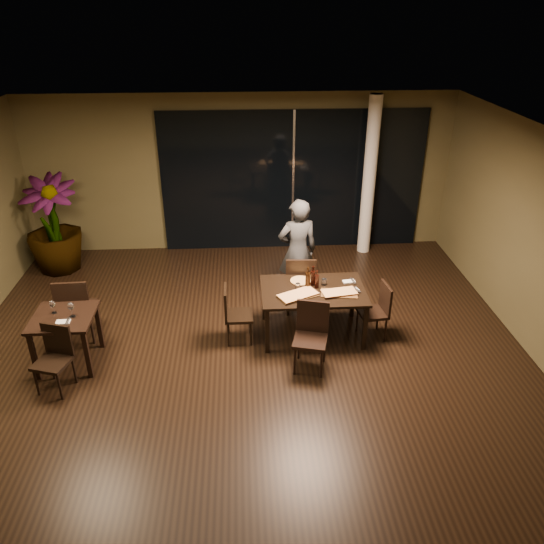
{
  "coord_description": "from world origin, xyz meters",
  "views": [
    {
      "loc": [
        -0.0,
        -5.8,
        4.5
      ],
      "look_at": [
        0.4,
        0.81,
        1.05
      ],
      "focal_mm": 35.0,
      "sensor_mm": 36.0,
      "label": 1
    }
  ],
  "objects": [
    {
      "name": "napkin_near",
      "position": [
        1.56,
        0.74,
        0.76
      ],
      "size": [
        0.2,
        0.16,
        0.01
      ],
      "primitive_type": "cube",
      "rotation": [
        0.0,
        0.0,
        0.36
      ],
      "color": "white",
      "rests_on": "main_table"
    },
    {
      "name": "tumbler_left",
      "position": [
        0.78,
        0.85,
        0.79
      ],
      "size": [
        0.07,
        0.07,
        0.08
      ],
      "primitive_type": "cylinder",
      "color": "white",
      "rests_on": "main_table"
    },
    {
      "name": "window_panel",
      "position": [
        1.0,
        3.96,
        1.35
      ],
      "size": [
        5.0,
        0.06,
        2.7
      ],
      "primitive_type": "cube",
      "color": "black",
      "rests_on": "ground"
    },
    {
      "name": "pizza_board_left",
      "position": [
        0.76,
        0.62,
        0.76
      ],
      "size": [
        0.62,
        0.47,
        0.01
      ],
      "primitive_type": "cube",
      "rotation": [
        0.0,
        0.0,
        0.41
      ],
      "color": "#4A3117",
      "rests_on": "main_table"
    },
    {
      "name": "chair_main_near",
      "position": [
        0.88,
        0.05,
        0.52
      ],
      "size": [
        0.53,
        0.53,
        0.94
      ],
      "rotation": [
        0.0,
        0.0,
        -0.26
      ],
      "color": "black",
      "rests_on": "ground"
    },
    {
      "name": "diner",
      "position": [
        0.88,
        1.85,
        0.87
      ],
      "size": [
        0.65,
        0.48,
        1.75
      ],
      "primitive_type": "imported",
      "rotation": [
        0.0,
        0.0,
        3.3
      ],
      "color": "#303235",
      "rests_on": "ground"
    },
    {
      "name": "bottle_a",
      "position": [
        0.92,
        0.87,
        0.91
      ],
      "size": [
        0.07,
        0.07,
        0.33
      ],
      "primitive_type": null,
      "color": "black",
      "rests_on": "main_table"
    },
    {
      "name": "oblong_pizza_right",
      "position": [
        1.35,
        0.65,
        0.77
      ],
      "size": [
        0.5,
        0.29,
        0.02
      ],
      "primitive_type": null,
      "rotation": [
        0.0,
        0.0,
        0.17
      ],
      "color": "maroon",
      "rests_on": "pizza_board_right"
    },
    {
      "name": "column",
      "position": [
        2.4,
        3.65,
        1.5
      ],
      "size": [
        0.24,
        0.24,
        3.0
      ],
      "primitive_type": "cylinder",
      "color": "white",
      "rests_on": "ground"
    },
    {
      "name": "ground",
      "position": [
        0.0,
        0.0,
        0.0
      ],
      "size": [
        8.0,
        8.0,
        0.0
      ],
      "primitive_type": "plane",
      "color": "black",
      "rests_on": "ground"
    },
    {
      "name": "side_napkin",
      "position": [
        -2.35,
        0.14,
        0.76
      ],
      "size": [
        0.18,
        0.12,
        0.01
      ],
      "primitive_type": "cube",
      "rotation": [
        0.0,
        0.0,
        0.04
      ],
      "color": "white",
      "rests_on": "side_table"
    },
    {
      "name": "chair_main_left",
      "position": [
        -0.16,
        0.7,
        0.48
      ],
      "size": [
        0.4,
        0.4,
        0.86
      ],
      "rotation": [
        0.0,
        0.0,
        1.58
      ],
      "color": "black",
      "rests_on": "ground"
    },
    {
      "name": "bottle_c",
      "position": [
        1.01,
        0.94,
        0.9
      ],
      "size": [
        0.07,
        0.07,
        0.31
      ],
      "primitive_type": null,
      "color": "black",
      "rests_on": "main_table"
    },
    {
      "name": "bottle_b",
      "position": [
        1.06,
        0.85,
        0.89
      ],
      "size": [
        0.06,
        0.06,
        0.28
      ],
      "primitive_type": null,
      "color": "black",
      "rests_on": "main_table"
    },
    {
      "name": "oblong_pizza_left",
      "position": [
        0.76,
        0.62,
        0.77
      ],
      "size": [
        0.59,
        0.46,
        0.02
      ],
      "primitive_type": null,
      "rotation": [
        0.0,
        0.0,
        0.47
      ],
      "color": "#68090D",
      "rests_on": "pizza_board_left"
    },
    {
      "name": "pizza_board_right",
      "position": [
        1.35,
        0.65,
        0.76
      ],
      "size": [
        0.55,
        0.33,
        0.01
      ],
      "primitive_type": "cube",
      "rotation": [
        0.0,
        0.0,
        -0.15
      ],
      "color": "#4C3018",
      "rests_on": "main_table"
    },
    {
      "name": "tumbler_right",
      "position": [
        1.18,
        0.94,
        0.8
      ],
      "size": [
        0.08,
        0.08,
        0.09
      ],
      "primitive_type": "cylinder",
      "color": "white",
      "rests_on": "main_table"
    },
    {
      "name": "main_table",
      "position": [
        1.0,
        0.8,
        0.68
      ],
      "size": [
        1.5,
        1.0,
        0.75
      ],
      "color": "black",
      "rests_on": "ground"
    },
    {
      "name": "round_pizza",
      "position": [
        0.84,
        1.05,
        0.76
      ],
      "size": [
        0.29,
        0.29,
        0.01
      ],
      "primitive_type": "cylinder",
      "color": "#B02413",
      "rests_on": "main_table"
    },
    {
      "name": "napkin_far",
      "position": [
        1.56,
        1.0,
        0.76
      ],
      "size": [
        0.19,
        0.13,
        0.01
      ],
      "primitive_type": "cube",
      "rotation": [
        0.0,
        0.0,
        0.15
      ],
      "color": "silver",
      "rests_on": "main_table"
    },
    {
      "name": "potted_plant",
      "position": [
        -3.37,
        3.19,
        0.88
      ],
      "size": [
        0.98,
        0.98,
        1.76
      ],
      "primitive_type": "imported",
      "rotation": [
        0.0,
        0.0,
        0.02
      ],
      "color": "#244F1A",
      "rests_on": "ground"
    },
    {
      "name": "wine_glass_a",
      "position": [
        -2.53,
        0.38,
        0.84
      ],
      "size": [
        0.08,
        0.08,
        0.18
      ],
      "primitive_type": null,
      "color": "white",
      "rests_on": "side_table"
    },
    {
      "name": "chair_side_near",
      "position": [
        -2.4,
        -0.19,
        0.49
      ],
      "size": [
        0.5,
        0.5,
        0.87
      ],
      "rotation": [
        0.0,
        0.0,
        -0.3
      ],
      "color": "black",
      "rests_on": "ground"
    },
    {
      "name": "wine_glass_b",
      "position": [
        -2.26,
        0.28,
        0.85
      ],
      "size": [
        0.09,
        0.09,
        0.2
      ],
      "primitive_type": null,
      "color": "white",
      "rests_on": "side_table"
    },
    {
      "name": "ceiling",
      "position": [
        0.0,
        0.0,
        3.02
      ],
      "size": [
        8.0,
        8.0,
        0.04
      ],
      "primitive_type": "cube",
      "color": "silver",
      "rests_on": "wall_back"
    },
    {
      "name": "wall_back",
      "position": [
        0.0,
        4.05,
        1.5
      ],
      "size": [
        8.0,
        0.1,
        3.0
      ],
      "primitive_type": "cube",
      "color": "#4C4628",
      "rests_on": "ground"
    },
    {
      "name": "side_table",
      "position": [
        -2.4,
        0.3,
        0.62
      ],
      "size": [
        0.8,
        0.8,
        0.75
      ],
      "color": "black",
      "rests_on": "ground"
    },
    {
      "name": "chair_side_far",
      "position": [
        -2.4,
        0.83,
        0.57
      ],
      "size": [
        0.49,
        0.49,
        1.03
      ],
      "rotation": [
        0.0,
        0.0,
        3.18
      ],
      "color": "black",
      "rests_on": "ground"
    },
    {
      "name": "chair_main_right",
      "position": [
        1.94,
        0.68,
        0.47
      ],
      "size": [
        0.44,
        0.44,
        0.85
      ],
      "rotation": [
        0.0,
        0.0,
        -1.45
      ],
      "color": "black",
      "rests_on": "ground"
    },
    {
      "name": "chair_main_far",
      "position": [
        0.88,
        1.41,
        0.55
      ],
      "size": [
        0.48,
        0.48,
        0.99
      ],
      "rotation": [
        0.0,
        0.0,
        3.09
      ],
      "color": "black",
      "rests_on": "ground"
    }
  ]
}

